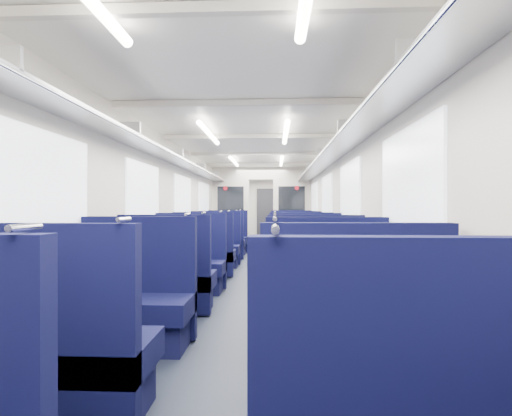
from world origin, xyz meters
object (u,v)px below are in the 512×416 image
seat_5 (351,355)px  seat_9 (314,284)px  end_door (266,212)px  seat_17 (294,244)px  seat_7 (328,311)px  seat_12 (205,256)px  seat_10 (189,267)px  seat_16 (222,244)px  seat_6 (134,305)px  seat_19 (292,240)px  seat_14 (215,249)px  seat_15 (296,249)px  seat_11 (306,268)px  seat_13 (301,258)px  bulkhead (261,206)px  seat_8 (168,281)px  seat_18 (227,240)px  seat_4 (57,358)px

seat_5 → seat_9: bearing=90.0°
end_door → seat_17: bearing=-84.1°
seat_7 → seat_12: bearing=114.7°
seat_10 → seat_16: bearing=90.0°
seat_6 → seat_19: 7.00m
seat_10 → seat_19: (1.66, 4.57, 0.00)m
seat_6 → seat_17: bearing=73.8°
seat_12 → seat_19: same height
seat_14 → seat_15: 1.66m
seat_7 → seat_12: same height
seat_12 → seat_15: (1.66, 1.17, 0.00)m
end_door → seat_17: (0.83, -8.05, -0.65)m
seat_11 → seat_15: same height
seat_11 → seat_16: size_ratio=1.00×
seat_10 → seat_13: size_ratio=1.00×
seat_10 → bulkhead: bearing=81.9°
seat_8 → seat_18: (0.00, 5.68, 0.00)m
seat_4 → seat_19: bearing=78.3°
seat_13 → seat_14: same height
seat_7 → seat_9: size_ratio=1.00×
seat_4 → seat_6: bearing=90.0°
bulkhead → seat_16: bearing=-110.0°
seat_19 → seat_13: bearing=-90.0°
seat_17 → seat_6: bearing=-106.2°
end_door → seat_16: 8.07m
seat_6 → seat_18: size_ratio=1.00×
end_door → bulkhead: 5.72m
seat_12 → seat_16: size_ratio=1.00×
seat_8 → seat_15: 3.92m
seat_6 → seat_13: same height
end_door → seat_11: bearing=-85.9°
seat_9 → seat_12: (-1.66, 2.44, 0.00)m
bulkhead → seat_10: bulkhead is taller
seat_5 → seat_14: size_ratio=1.00×
seat_16 → seat_18: bearing=90.0°
bulkhead → seat_4: bulkhead is taller
seat_14 → seat_12: bearing=-90.0°
seat_11 → seat_12: same height
seat_4 → seat_14: size_ratio=1.00×
seat_7 → seat_18: 7.11m
seat_8 → seat_16: (0.00, 4.65, 0.00)m
seat_5 → seat_11: 3.31m
seat_13 → seat_8: bearing=-126.7°
seat_14 → seat_16: 1.12m
seat_18 → seat_11: bearing=-70.0°
end_door → seat_5: size_ratio=1.74×
seat_7 → seat_11: same height
bulkhead → seat_6: size_ratio=2.43×
seat_9 → end_door: bearing=93.7°
seat_4 → seat_9: 2.81m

